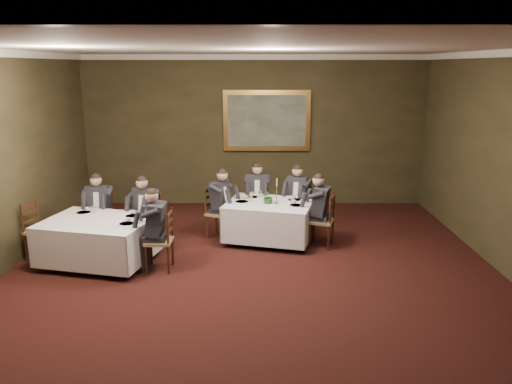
{
  "coord_description": "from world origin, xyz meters",
  "views": [
    {
      "loc": [
        0.06,
        -6.71,
        3.25
      ],
      "look_at": [
        0.04,
        1.57,
        1.15
      ],
      "focal_mm": 35.0,
      "sensor_mm": 36.0,
      "label": 1
    }
  ],
  "objects_px": {
    "chair_main_backright": "(298,216)",
    "chair_sec_backright": "(148,232)",
    "painting": "(267,121)",
    "table_main": "(269,219)",
    "chair_sec_endleft": "(42,242)",
    "chair_sec_backleft": "(101,229)",
    "table_second": "(98,238)",
    "diner_main_endright": "(321,219)",
    "diner_main_backleft": "(258,203)",
    "diner_sec_endright": "(159,239)",
    "chair_main_endleft": "(219,223)",
    "diner_sec_backleft": "(100,217)",
    "candlestick": "(277,194)",
    "chair_main_backleft": "(258,214)",
    "diner_main_endleft": "(219,212)",
    "chair_sec_endright": "(160,253)",
    "diner_main_backright": "(298,206)",
    "centerpiece": "(269,196)",
    "diner_sec_backright": "(147,221)",
    "chair_main_endright": "(322,231)"
  },
  "relations": [
    {
      "from": "chair_sec_endright",
      "to": "chair_sec_endleft",
      "type": "distance_m",
      "value": 2.21
    },
    {
      "from": "diner_main_backright",
      "to": "diner_main_endleft",
      "type": "bearing_deg",
      "value": 43.88
    },
    {
      "from": "diner_main_backleft",
      "to": "diner_main_endright",
      "type": "distance_m",
      "value": 1.62
    },
    {
      "from": "diner_sec_backright",
      "to": "centerpiece",
      "type": "xyz_separation_m",
      "value": [
        2.22,
        0.28,
        0.4
      ]
    },
    {
      "from": "chair_main_backright",
      "to": "chair_sec_backleft",
      "type": "height_order",
      "value": "same"
    },
    {
      "from": "chair_main_endright",
      "to": "chair_sec_backleft",
      "type": "bearing_deg",
      "value": 107.15
    },
    {
      "from": "diner_sec_endright",
      "to": "chair_sec_endright",
      "type": "bearing_deg",
      "value": -90.0
    },
    {
      "from": "chair_main_backleft",
      "to": "candlestick",
      "type": "relative_size",
      "value": 2.0
    },
    {
      "from": "candlestick",
      "to": "diner_main_endleft",
      "type": "bearing_deg",
      "value": 163.21
    },
    {
      "from": "diner_main_backleft",
      "to": "chair_sec_endright",
      "type": "xyz_separation_m",
      "value": [
        -1.6,
        -2.22,
        -0.23
      ]
    },
    {
      "from": "chair_main_endleft",
      "to": "diner_sec_backleft",
      "type": "relative_size",
      "value": 0.74
    },
    {
      "from": "chair_main_backright",
      "to": "chair_sec_backleft",
      "type": "relative_size",
      "value": 1.0
    },
    {
      "from": "chair_sec_backright",
      "to": "diner_main_backleft",
      "type": "bearing_deg",
      "value": -125.85
    },
    {
      "from": "diner_main_backright",
      "to": "chair_sec_endright",
      "type": "xyz_separation_m",
      "value": [
        -2.42,
        -2.01,
        -0.23
      ]
    },
    {
      "from": "chair_main_backleft",
      "to": "chair_sec_backleft",
      "type": "height_order",
      "value": "same"
    },
    {
      "from": "diner_sec_backleft",
      "to": "diner_sec_endright",
      "type": "bearing_deg",
      "value": 137.81
    },
    {
      "from": "chair_main_backright",
      "to": "chair_sec_backright",
      "type": "height_order",
      "value": "same"
    },
    {
      "from": "diner_main_backleft",
      "to": "diner_sec_endright",
      "type": "bearing_deg",
      "value": 58.13
    },
    {
      "from": "chair_main_endleft",
      "to": "centerpiece",
      "type": "relative_size",
      "value": 3.42
    },
    {
      "from": "chair_sec_backright",
      "to": "candlestick",
      "type": "height_order",
      "value": "candlestick"
    },
    {
      "from": "chair_main_endleft",
      "to": "chair_sec_backleft",
      "type": "xyz_separation_m",
      "value": [
        -2.18,
        -0.36,
        0.0
      ]
    },
    {
      "from": "candlestick",
      "to": "painting",
      "type": "relative_size",
      "value": 0.25
    },
    {
      "from": "chair_main_backright",
      "to": "centerpiece",
      "type": "distance_m",
      "value": 1.15
    },
    {
      "from": "table_main",
      "to": "chair_main_endleft",
      "type": "height_order",
      "value": "chair_main_endleft"
    },
    {
      "from": "chair_sec_endright",
      "to": "diner_sec_backright",
      "type": "bearing_deg",
      "value": 24.18
    },
    {
      "from": "chair_main_endleft",
      "to": "table_main",
      "type": "bearing_deg",
      "value": 99.72
    },
    {
      "from": "chair_sec_backleft",
      "to": "painting",
      "type": "distance_m",
      "value": 4.53
    },
    {
      "from": "table_second",
      "to": "chair_main_endright",
      "type": "distance_m",
      "value": 3.95
    },
    {
      "from": "chair_main_backright",
      "to": "diner_main_backright",
      "type": "xyz_separation_m",
      "value": [
        -0.01,
        -0.01,
        0.23
      ]
    },
    {
      "from": "chair_main_backright",
      "to": "painting",
      "type": "height_order",
      "value": "painting"
    },
    {
      "from": "table_main",
      "to": "chair_sec_backleft",
      "type": "bearing_deg",
      "value": -177.9
    },
    {
      "from": "chair_main_backright",
      "to": "painting",
      "type": "relative_size",
      "value": 0.49
    },
    {
      "from": "chair_sec_endright",
      "to": "diner_sec_endright",
      "type": "xyz_separation_m",
      "value": [
        -0.01,
        0.0,
        0.23
      ]
    },
    {
      "from": "table_main",
      "to": "chair_sec_endleft",
      "type": "relative_size",
      "value": 1.83
    },
    {
      "from": "chair_main_backleft",
      "to": "diner_main_endleft",
      "type": "distance_m",
      "value": 1.01
    },
    {
      "from": "diner_sec_backleft",
      "to": "diner_main_endright",
      "type": "bearing_deg",
      "value": 178.64
    },
    {
      "from": "diner_main_backleft",
      "to": "chair_main_backright",
      "type": "relative_size",
      "value": 1.35
    },
    {
      "from": "table_main",
      "to": "chair_sec_endleft",
      "type": "distance_m",
      "value": 4.05
    },
    {
      "from": "chair_sec_backleft",
      "to": "candlestick",
      "type": "bearing_deg",
      "value": -179.28
    },
    {
      "from": "diner_sec_endright",
      "to": "diner_main_endleft",
      "type": "bearing_deg",
      "value": -27.42
    },
    {
      "from": "diner_sec_backleft",
      "to": "diner_sec_backright",
      "type": "distance_m",
      "value": 0.94
    },
    {
      "from": "centerpiece",
      "to": "chair_sec_endright",
      "type": "bearing_deg",
      "value": -144.56
    },
    {
      "from": "painting",
      "to": "diner_main_endleft",
      "type": "bearing_deg",
      "value": -111.64
    },
    {
      "from": "diner_main_endleft",
      "to": "diner_sec_endright",
      "type": "distance_m",
      "value": 1.8
    },
    {
      "from": "chair_main_backright",
      "to": "chair_sec_backright",
      "type": "bearing_deg",
      "value": 48.05
    },
    {
      "from": "table_second",
      "to": "diner_main_endright",
      "type": "xyz_separation_m",
      "value": [
        3.84,
        0.85,
        0.06
      ]
    },
    {
      "from": "chair_main_endleft",
      "to": "diner_main_endright",
      "type": "distance_m",
      "value": 2.0
    },
    {
      "from": "table_second",
      "to": "candlestick",
      "type": "distance_m",
      "value": 3.23
    },
    {
      "from": "diner_main_endright",
      "to": "chair_sec_backleft",
      "type": "height_order",
      "value": "diner_main_endright"
    },
    {
      "from": "diner_main_backright",
      "to": "painting",
      "type": "distance_m",
      "value": 2.56
    }
  ]
}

